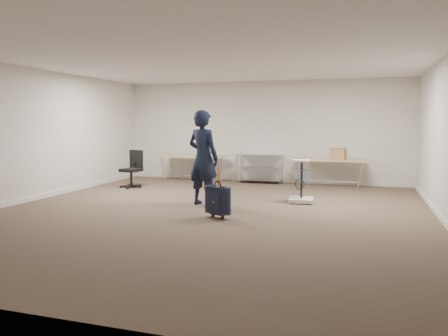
% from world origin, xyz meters
% --- Properties ---
extents(ground, '(9.00, 9.00, 0.00)m').
position_xyz_m(ground, '(0.00, 0.00, 0.00)').
color(ground, '#4D3B2F').
rests_on(ground, ground).
extents(room_shell, '(8.00, 9.00, 9.00)m').
position_xyz_m(room_shell, '(0.00, 1.38, 0.05)').
color(room_shell, beige).
rests_on(room_shell, ground).
extents(folding_table_left, '(1.80, 0.75, 0.73)m').
position_xyz_m(folding_table_left, '(-1.90, 3.95, 0.68)').
color(folding_table_left, tan).
rests_on(folding_table_left, ground).
extents(folding_table_right, '(1.80, 0.75, 0.73)m').
position_xyz_m(folding_table_right, '(1.90, 3.95, 0.68)').
color(folding_table_right, tan).
rests_on(folding_table_right, ground).
extents(wire_shelf, '(1.22, 0.47, 0.80)m').
position_xyz_m(wire_shelf, '(0.00, 4.20, 0.44)').
color(wire_shelf, silver).
rests_on(wire_shelf, ground).
extents(person, '(0.80, 0.65, 1.91)m').
position_xyz_m(person, '(-0.35, 0.70, 0.96)').
color(person, black).
rests_on(person, ground).
extents(suitcase, '(0.39, 0.31, 0.94)m').
position_xyz_m(suitcase, '(0.31, -0.38, 0.32)').
color(suitcase, black).
rests_on(suitcase, ground).
extents(office_chair, '(0.58, 0.58, 0.95)m').
position_xyz_m(office_chair, '(-2.92, 2.39, 0.29)').
color(office_chair, black).
rests_on(office_chair, ground).
extents(equipment_cart, '(0.52, 0.52, 0.89)m').
position_xyz_m(equipment_cart, '(1.50, 1.55, 0.23)').
color(equipment_cart, beige).
rests_on(equipment_cart, ground).
extents(cardboard_box, '(0.42, 0.35, 0.28)m').
position_xyz_m(cardboard_box, '(2.10, 3.97, 0.87)').
color(cardboard_box, '#9D6649').
rests_on(cardboard_box, folding_table_right).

